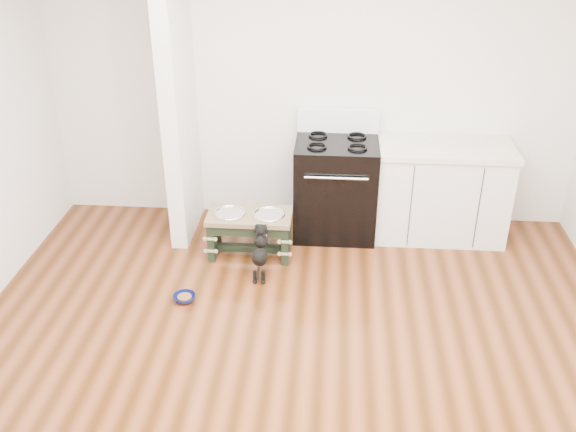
# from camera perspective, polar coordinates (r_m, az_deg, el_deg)

# --- Properties ---
(ground) EXTENTS (5.00, 5.00, 0.00)m
(ground) POSITION_cam_1_polar(r_m,az_deg,el_deg) (4.53, 0.41, -14.60)
(ground) COLOR #3F200B
(ground) RESTS_ON ground
(room_shell) EXTENTS (5.00, 5.00, 5.00)m
(room_shell) POSITION_cam_1_polar(r_m,az_deg,el_deg) (3.63, 0.49, 4.55)
(room_shell) COLOR silver
(room_shell) RESTS_ON ground
(partition_wall) EXTENTS (0.15, 0.80, 2.70)m
(partition_wall) POSITION_cam_1_polar(r_m,az_deg,el_deg) (5.86, -9.76, 10.60)
(partition_wall) COLOR silver
(partition_wall) RESTS_ON ground
(oven_range) EXTENTS (0.76, 0.69, 1.14)m
(oven_range) POSITION_cam_1_polar(r_m,az_deg,el_deg) (6.06, 4.25, 2.68)
(oven_range) COLOR black
(oven_range) RESTS_ON ground
(cabinet_run) EXTENTS (1.24, 0.64, 0.91)m
(cabinet_run) POSITION_cam_1_polar(r_m,az_deg,el_deg) (6.17, 13.39, 2.17)
(cabinet_run) COLOR silver
(cabinet_run) RESTS_ON ground
(dog_feeder) EXTENTS (0.75, 0.40, 0.43)m
(dog_feeder) POSITION_cam_1_polar(r_m,az_deg,el_deg) (5.74, -3.43, -0.90)
(dog_feeder) COLOR black
(dog_feeder) RESTS_ON ground
(puppy) EXTENTS (0.13, 0.39, 0.46)m
(puppy) POSITION_cam_1_polar(r_m,az_deg,el_deg) (5.45, -2.50, -3.09)
(puppy) COLOR black
(puppy) RESTS_ON ground
(floor_bowl) EXTENTS (0.22, 0.22, 0.06)m
(floor_bowl) POSITION_cam_1_polar(r_m,az_deg,el_deg) (5.32, -9.19, -7.20)
(floor_bowl) COLOR #0B124F
(floor_bowl) RESTS_ON ground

